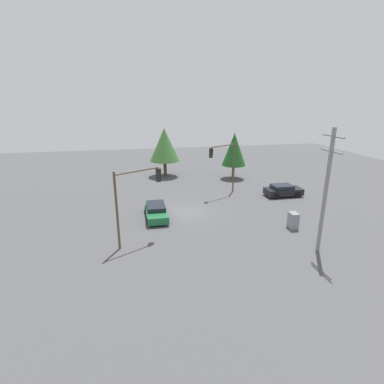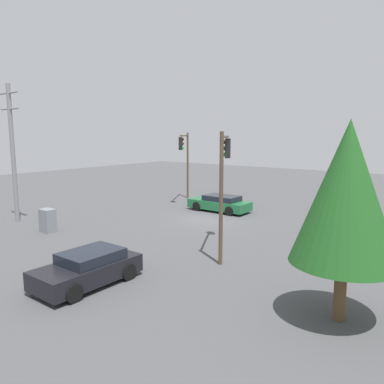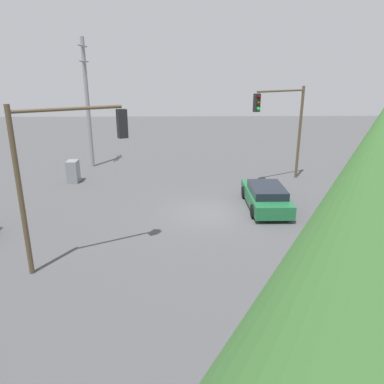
{
  "view_description": "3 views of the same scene",
  "coord_description": "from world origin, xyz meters",
  "px_view_note": "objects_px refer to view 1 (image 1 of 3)",
  "views": [
    {
      "loc": [
        -27.53,
        4.95,
        10.97
      ],
      "look_at": [
        1.35,
        -0.89,
        1.64
      ],
      "focal_mm": 28.0,
      "sensor_mm": 36.0,
      "label": 1
    },
    {
      "loc": [
        14.72,
        -20.72,
        5.92
      ],
      "look_at": [
        -0.35,
        -1.02,
        2.04
      ],
      "focal_mm": 35.0,
      "sensor_mm": 36.0,
      "label": 2
    },
    {
      "loc": [
        17.88,
        -1.3,
        7.11
      ],
      "look_at": [
        0.62,
        -0.93,
        1.35
      ],
      "focal_mm": 35.0,
      "sensor_mm": 36.0,
      "label": 3
    }
  ],
  "objects_px": {
    "traffic_signal_main": "(225,160)",
    "traffic_signal_cross": "(135,193)",
    "sedan_dark": "(283,190)",
    "sedan_green": "(156,211)",
    "electrical_cabinet": "(293,221)"
  },
  "relations": [
    {
      "from": "sedan_green",
      "to": "traffic_signal_cross",
      "type": "distance_m",
      "value": 6.33
    },
    {
      "from": "traffic_signal_cross",
      "to": "traffic_signal_main",
      "type": "bearing_deg",
      "value": 16.27
    },
    {
      "from": "sedan_dark",
      "to": "traffic_signal_cross",
      "type": "relative_size",
      "value": 0.7
    },
    {
      "from": "traffic_signal_main",
      "to": "traffic_signal_cross",
      "type": "xyz_separation_m",
      "value": [
        -10.68,
        10.43,
        -0.01
      ]
    },
    {
      "from": "sedan_dark",
      "to": "traffic_signal_main",
      "type": "relative_size",
      "value": 0.7
    },
    {
      "from": "sedan_dark",
      "to": "traffic_signal_cross",
      "type": "xyz_separation_m",
      "value": [
        -8.54,
        16.93,
        3.47
      ]
    },
    {
      "from": "sedan_dark",
      "to": "sedan_green",
      "type": "bearing_deg",
      "value": -76.42
    },
    {
      "from": "sedan_green",
      "to": "electrical_cabinet",
      "type": "height_order",
      "value": "electrical_cabinet"
    },
    {
      "from": "sedan_green",
      "to": "traffic_signal_cross",
      "type": "bearing_deg",
      "value": 68.8
    },
    {
      "from": "traffic_signal_main",
      "to": "traffic_signal_cross",
      "type": "height_order",
      "value": "traffic_signal_main"
    },
    {
      "from": "sedan_dark",
      "to": "traffic_signal_main",
      "type": "xyz_separation_m",
      "value": [
        2.14,
        6.5,
        3.48
      ]
    },
    {
      "from": "sedan_green",
      "to": "traffic_signal_main",
      "type": "xyz_separation_m",
      "value": [
        5.77,
        -8.52,
        3.51
      ]
    },
    {
      "from": "electrical_cabinet",
      "to": "sedan_green",
      "type": "bearing_deg",
      "value": 66.96
    },
    {
      "from": "sedan_dark",
      "to": "sedan_green",
      "type": "height_order",
      "value": "sedan_dark"
    },
    {
      "from": "traffic_signal_main",
      "to": "electrical_cabinet",
      "type": "distance_m",
      "value": 11.59
    }
  ]
}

